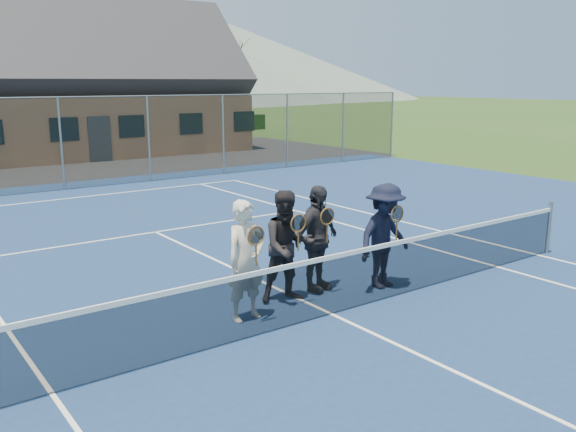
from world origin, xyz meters
name	(u,v)px	position (x,y,z in m)	size (l,w,h in m)	color
ground	(17,168)	(0.00, 20.00, 0.00)	(220.00, 220.00, 0.00)	#264017
court_surface	(332,315)	(0.00, 0.00, 0.01)	(30.00, 30.00, 0.02)	navy
hill_centre	(33,32)	(20.00, 95.00, 11.00)	(120.00, 120.00, 22.00)	slate
hill_east	(230,63)	(55.00, 95.00, 7.00)	(90.00, 90.00, 14.00)	slate
court_markings	(332,314)	(0.00, 0.00, 0.02)	(11.03, 23.83, 0.01)	white
tennis_net	(332,282)	(0.00, 0.00, 0.54)	(11.68, 0.08, 1.10)	slate
perimeter_fence	(61,144)	(0.00, 13.50, 1.52)	(30.07, 0.07, 3.02)	slate
clubhouse	(77,71)	(4.00, 24.00, 3.99)	(15.60, 8.20, 7.70)	#9E6B4C
tree_d	(153,46)	(12.00, 33.00, 5.79)	(3.20, 3.20, 7.77)	#382714
tree_e	(230,49)	(18.00, 33.00, 5.79)	(3.20, 3.20, 7.77)	#362313
player_a	(246,260)	(-1.12, 0.63, 0.92)	(0.69, 0.53, 1.80)	beige
player_b	(288,246)	(-0.17, 0.90, 0.92)	(1.03, 0.89, 1.80)	black
player_c	(317,239)	(0.51, 1.01, 0.92)	(1.13, 0.68, 1.80)	#27262B
player_d	(385,236)	(1.55, 0.47, 0.92)	(1.23, 0.79, 1.80)	black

